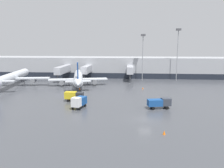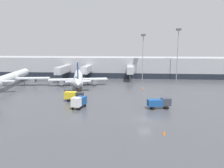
{
  "view_description": "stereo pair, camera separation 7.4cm",
  "coord_description": "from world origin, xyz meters",
  "px_view_note": "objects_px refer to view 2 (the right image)",
  "views": [
    {
      "loc": [
        -2.87,
        -41.14,
        14.1
      ],
      "look_at": [
        -8.42,
        22.5,
        3.0
      ],
      "focal_mm": 35.0,
      "sensor_mm": 36.0,
      "label": 1
    },
    {
      "loc": [
        -2.8,
        -41.13,
        14.1
      ],
      "look_at": [
        -8.42,
        22.5,
        3.0
      ],
      "focal_mm": 35.0,
      "sensor_mm": 36.0,
      "label": 2
    }
  ],
  "objects_px": {
    "traffic_cone_1": "(164,133)",
    "apron_light_mast_2": "(143,44)",
    "parked_jet_1": "(13,77)",
    "apron_light_mast_3": "(178,41)",
    "service_truck_0": "(74,95)",
    "parked_jet_0": "(78,78)",
    "traffic_cone_3": "(80,88)",
    "service_truck_1": "(159,102)",
    "traffic_cone_4": "(143,88)",
    "service_truck_2": "(79,101)"
  },
  "relations": [
    {
      "from": "traffic_cone_3",
      "to": "traffic_cone_4",
      "type": "height_order",
      "value": "traffic_cone_3"
    },
    {
      "from": "service_truck_1",
      "to": "apron_light_mast_3",
      "type": "relative_size",
      "value": 0.26
    },
    {
      "from": "traffic_cone_4",
      "to": "apron_light_mast_3",
      "type": "relative_size",
      "value": 0.03
    },
    {
      "from": "traffic_cone_3",
      "to": "traffic_cone_1",
      "type": "bearing_deg",
      "value": -57.75
    },
    {
      "from": "service_truck_1",
      "to": "traffic_cone_3",
      "type": "height_order",
      "value": "service_truck_1"
    },
    {
      "from": "traffic_cone_4",
      "to": "parked_jet_0",
      "type": "bearing_deg",
      "value": 169.13
    },
    {
      "from": "apron_light_mast_2",
      "to": "apron_light_mast_3",
      "type": "xyz_separation_m",
      "value": [
        14.11,
        0.8,
        1.47
      ]
    },
    {
      "from": "parked_jet_1",
      "to": "apron_light_mast_3",
      "type": "relative_size",
      "value": 1.68
    },
    {
      "from": "traffic_cone_1",
      "to": "apron_light_mast_2",
      "type": "relative_size",
      "value": 0.04
    },
    {
      "from": "traffic_cone_1",
      "to": "apron_light_mast_2",
      "type": "distance_m",
      "value": 59.05
    },
    {
      "from": "service_truck_0",
      "to": "apron_light_mast_2",
      "type": "relative_size",
      "value": 0.25
    },
    {
      "from": "service_truck_1",
      "to": "traffic_cone_1",
      "type": "bearing_deg",
      "value": -105.69
    },
    {
      "from": "parked_jet_1",
      "to": "traffic_cone_3",
      "type": "distance_m",
      "value": 25.87
    },
    {
      "from": "parked_jet_1",
      "to": "parked_jet_0",
      "type": "bearing_deg",
      "value": -92.68
    },
    {
      "from": "parked_jet_0",
      "to": "traffic_cone_3",
      "type": "xyz_separation_m",
      "value": [
        2.12,
        -7.24,
        -2.44
      ]
    },
    {
      "from": "service_truck_0",
      "to": "apron_light_mast_3",
      "type": "relative_size",
      "value": 0.23
    },
    {
      "from": "parked_jet_0",
      "to": "apron_light_mast_3",
      "type": "relative_size",
      "value": 1.52
    },
    {
      "from": "traffic_cone_3",
      "to": "traffic_cone_4",
      "type": "bearing_deg",
      "value": 7.74
    },
    {
      "from": "service_truck_1",
      "to": "traffic_cone_3",
      "type": "xyz_separation_m",
      "value": [
        -23.35,
        20.32,
        -1.06
      ]
    },
    {
      "from": "service_truck_1",
      "to": "apron_light_mast_2",
      "type": "xyz_separation_m",
      "value": [
        -1.82,
        42.21,
        13.42
      ]
    },
    {
      "from": "service_truck_0",
      "to": "apron_light_mast_3",
      "type": "bearing_deg",
      "value": 48.45
    },
    {
      "from": "apron_light_mast_3",
      "to": "parked_jet_0",
      "type": "bearing_deg",
      "value": -157.74
    },
    {
      "from": "parked_jet_1",
      "to": "apron_light_mast_2",
      "type": "relative_size",
      "value": 1.87
    },
    {
      "from": "traffic_cone_1",
      "to": "traffic_cone_3",
      "type": "height_order",
      "value": "traffic_cone_3"
    },
    {
      "from": "parked_jet_0",
      "to": "apron_light_mast_3",
      "type": "bearing_deg",
      "value": -81.05
    },
    {
      "from": "parked_jet_1",
      "to": "apron_light_mast_2",
      "type": "distance_m",
      "value": 51.34
    },
    {
      "from": "parked_jet_0",
      "to": "service_truck_0",
      "type": "relative_size",
      "value": 6.73
    },
    {
      "from": "service_truck_2",
      "to": "apron_light_mast_2",
      "type": "relative_size",
      "value": 0.25
    },
    {
      "from": "traffic_cone_1",
      "to": "traffic_cone_4",
      "type": "xyz_separation_m",
      "value": [
        -1.47,
        38.16,
        -0.03
      ]
    },
    {
      "from": "service_truck_2",
      "to": "service_truck_0",
      "type": "bearing_deg",
      "value": -140.73
    },
    {
      "from": "service_truck_0",
      "to": "apron_light_mast_3",
      "type": "distance_m",
      "value": 52.8
    },
    {
      "from": "traffic_cone_1",
      "to": "apron_light_mast_3",
      "type": "bearing_deg",
      "value": 77.04
    },
    {
      "from": "service_truck_1",
      "to": "traffic_cone_3",
      "type": "relative_size",
      "value": 7.06
    },
    {
      "from": "parked_jet_1",
      "to": "traffic_cone_1",
      "type": "distance_m",
      "value": 62.1
    },
    {
      "from": "service_truck_1",
      "to": "apron_light_mast_3",
      "type": "xyz_separation_m",
      "value": [
        12.29,
        43.01,
        14.89
      ]
    },
    {
      "from": "parked_jet_1",
      "to": "apron_light_mast_2",
      "type": "bearing_deg",
      "value": -79.15
    },
    {
      "from": "service_truck_2",
      "to": "traffic_cone_1",
      "type": "height_order",
      "value": "service_truck_2"
    },
    {
      "from": "parked_jet_1",
      "to": "service_truck_0",
      "type": "distance_m",
      "value": 33.93
    },
    {
      "from": "parked_jet_0",
      "to": "traffic_cone_3",
      "type": "bearing_deg",
      "value": -177.0
    },
    {
      "from": "service_truck_0",
      "to": "service_truck_1",
      "type": "distance_m",
      "value": 21.74
    },
    {
      "from": "traffic_cone_4",
      "to": "service_truck_1",
      "type": "bearing_deg",
      "value": -83.77
    },
    {
      "from": "service_truck_1",
      "to": "apron_light_mast_2",
      "type": "height_order",
      "value": "apron_light_mast_2"
    },
    {
      "from": "service_truck_1",
      "to": "apron_light_mast_2",
      "type": "relative_size",
      "value": 0.29
    },
    {
      "from": "parked_jet_1",
      "to": "service_truck_1",
      "type": "distance_m",
      "value": 54.63
    },
    {
      "from": "parked_jet_1",
      "to": "apron_light_mast_3",
      "type": "distance_m",
      "value": 64.97
    },
    {
      "from": "service_truck_1",
      "to": "apron_light_mast_3",
      "type": "distance_m",
      "value": 47.15
    },
    {
      "from": "traffic_cone_1",
      "to": "apron_light_mast_2",
      "type": "bearing_deg",
      "value": 90.76
    },
    {
      "from": "service_truck_2",
      "to": "apron_light_mast_2",
      "type": "height_order",
      "value": "apron_light_mast_2"
    },
    {
      "from": "apron_light_mast_2",
      "to": "apron_light_mast_3",
      "type": "relative_size",
      "value": 0.9
    },
    {
      "from": "parked_jet_0",
      "to": "traffic_cone_1",
      "type": "distance_m",
      "value": 49.13
    }
  ]
}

